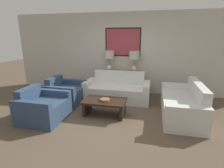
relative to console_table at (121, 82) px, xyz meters
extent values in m
plane|color=brown|center=(0.00, -2.08, -0.38)|extent=(20.00, 20.00, 0.00)
cube|color=beige|center=(0.00, 0.27, 0.95)|extent=(7.86, 0.10, 2.65)
cube|color=black|center=(0.00, 0.21, 1.32)|extent=(1.18, 0.01, 0.92)
cube|color=#9E3842|center=(0.00, 0.20, 1.32)|extent=(1.10, 0.02, 0.84)
cube|color=brown|center=(0.00, 0.00, 0.00)|extent=(1.35, 0.37, 0.76)
cylinder|color=silver|center=(-0.41, 0.00, 0.39)|extent=(0.14, 0.14, 0.02)
sphere|color=silver|center=(-0.41, 0.00, 0.49)|extent=(0.17, 0.17, 0.17)
cylinder|color=#8C7A51|center=(-0.41, 0.00, 0.68)|extent=(0.02, 0.02, 0.23)
cylinder|color=#B2ADA3|center=(-0.41, 0.00, 0.93)|extent=(0.34, 0.34, 0.26)
cylinder|color=silver|center=(0.41, 0.00, 0.39)|extent=(0.14, 0.14, 0.02)
sphere|color=silver|center=(0.41, 0.00, 0.49)|extent=(0.17, 0.17, 0.17)
cylinder|color=#8C7A51|center=(0.41, 0.00, 0.68)|extent=(0.02, 0.02, 0.23)
cylinder|color=#B2ADA3|center=(0.41, 0.00, 0.93)|extent=(0.34, 0.34, 0.26)
cube|color=silver|center=(0.00, -0.77, -0.16)|extent=(1.57, 0.68, 0.44)
cube|color=silver|center=(0.00, -0.34, 0.04)|extent=(1.57, 0.18, 0.84)
cube|color=silver|center=(-0.88, -0.68, -0.09)|extent=(0.18, 0.86, 0.58)
cube|color=silver|center=(0.88, -0.68, -0.09)|extent=(0.18, 0.86, 0.58)
cube|color=silver|center=(1.64, -1.38, -0.16)|extent=(0.68, 1.57, 0.44)
cube|color=silver|center=(2.07, -1.38, 0.04)|extent=(0.18, 1.57, 0.84)
cube|color=silver|center=(1.73, -0.50, -0.09)|extent=(0.86, 0.18, 0.58)
cube|color=silver|center=(1.73, -2.25, -0.09)|extent=(0.86, 0.18, 0.58)
cube|color=black|center=(-0.08, -1.79, -0.02)|extent=(1.03, 0.62, 0.05)
cube|color=black|center=(-0.53, -1.79, -0.21)|extent=(0.07, 0.49, 0.34)
cube|color=black|center=(0.37, -1.79, -0.21)|extent=(0.07, 0.49, 0.34)
cylinder|color=olive|center=(-0.06, -1.82, 0.03)|extent=(0.23, 0.23, 0.05)
cube|color=navy|center=(-1.29, -1.24, -0.16)|extent=(0.74, 0.71, 0.44)
cube|color=navy|center=(-1.75, -1.24, 0.00)|extent=(0.18, 0.71, 0.75)
cube|color=navy|center=(-1.38, -1.66, -0.08)|extent=(0.92, 0.14, 0.60)
cube|color=navy|center=(-1.38, -0.81, -0.08)|extent=(0.92, 0.14, 0.60)
cube|color=navy|center=(-1.29, -2.34, -0.16)|extent=(0.74, 0.71, 0.44)
cube|color=navy|center=(-1.75, -2.34, 0.00)|extent=(0.18, 0.71, 0.75)
cube|color=navy|center=(-1.38, -2.76, -0.08)|extent=(0.92, 0.14, 0.60)
cube|color=navy|center=(-1.38, -1.92, -0.08)|extent=(0.92, 0.14, 0.60)
camera|label=1|loc=(1.02, -5.63, 1.50)|focal=28.00mm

